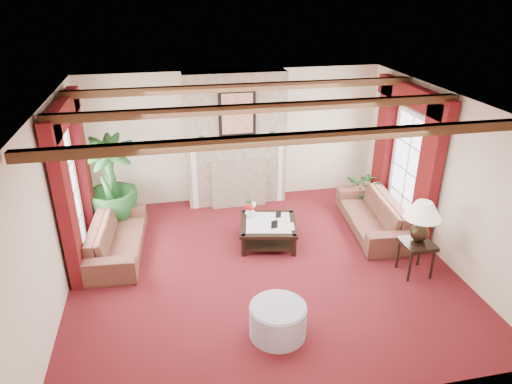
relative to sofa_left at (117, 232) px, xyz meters
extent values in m
plane|color=#3F0B0E|center=(2.32, -0.93, -0.40)|extent=(6.00, 6.00, 0.00)
plane|color=white|center=(2.32, -0.93, 2.30)|extent=(6.00, 6.00, 0.00)
cube|color=beige|center=(2.32, 1.82, 0.95)|extent=(6.00, 0.02, 2.70)
cube|color=beige|center=(-0.68, -0.93, 0.95)|extent=(0.02, 5.50, 2.70)
cube|color=beige|center=(5.32, -0.93, 0.95)|extent=(0.02, 5.50, 2.70)
imported|color=#3C1016|center=(0.00, 0.00, 0.00)|extent=(2.13, 0.85, 0.80)
imported|color=#3C1016|center=(4.58, -0.12, 0.01)|extent=(2.24, 1.05, 0.82)
imported|color=black|center=(-0.13, 1.01, 0.09)|extent=(1.24, 1.89, 0.98)
imported|color=black|center=(4.86, 0.85, -0.09)|extent=(1.52, 1.52, 0.62)
cylinder|color=#948B9E|center=(2.18, -2.49, -0.18)|extent=(0.75, 0.75, 0.44)
imported|color=silver|center=(2.31, 0.09, 0.09)|extent=(0.29, 0.30, 0.18)
imported|color=black|center=(2.79, -0.41, 0.13)|extent=(0.20, 0.08, 0.26)
camera|label=1|loc=(0.97, -7.03, 3.83)|focal=32.00mm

